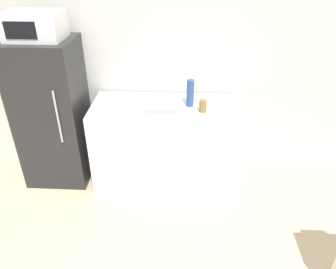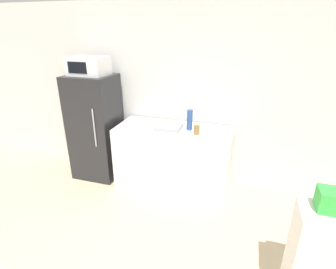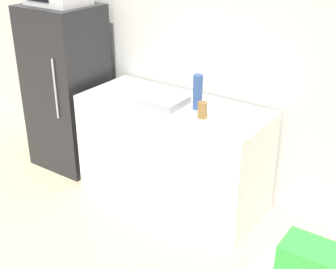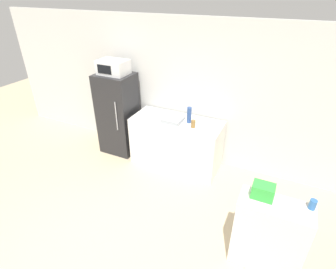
# 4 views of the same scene
# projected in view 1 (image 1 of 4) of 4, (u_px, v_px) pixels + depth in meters

# --- Properties ---
(wall_back) EXTENTS (8.00, 0.06, 2.60)m
(wall_back) POSITION_uv_depth(u_px,v_px,m) (157.00, 59.00, 3.58)
(wall_back) COLOR silver
(wall_back) RESTS_ON ground_plane
(refrigerator) EXTENTS (0.67, 0.61, 1.60)m
(refrigerator) POSITION_uv_depth(u_px,v_px,m) (53.00, 114.00, 3.53)
(refrigerator) COLOR #232326
(refrigerator) RESTS_ON ground_plane
(microwave) EXTENTS (0.52, 0.39, 0.25)m
(microwave) POSITION_uv_depth(u_px,v_px,m) (35.00, 26.00, 3.05)
(microwave) COLOR white
(microwave) RESTS_ON refrigerator
(counter) EXTENTS (1.62, 0.69, 0.93)m
(counter) POSITION_uv_depth(u_px,v_px,m) (168.00, 143.00, 3.65)
(counter) COLOR silver
(counter) RESTS_ON ground_plane
(sink_basin) EXTENTS (0.34, 0.31, 0.06)m
(sink_basin) POSITION_uv_depth(u_px,v_px,m) (163.00, 106.00, 3.35)
(sink_basin) COLOR #9EA3A8
(sink_basin) RESTS_ON counter
(bottle_tall) EXTENTS (0.08, 0.08, 0.28)m
(bottle_tall) POSITION_uv_depth(u_px,v_px,m) (190.00, 93.00, 3.35)
(bottle_tall) COLOR #2D4C8C
(bottle_tall) RESTS_ON counter
(bottle_short) EXTENTS (0.08, 0.08, 0.13)m
(bottle_short) POSITION_uv_depth(u_px,v_px,m) (203.00, 106.00, 3.27)
(bottle_short) COLOR olive
(bottle_short) RESTS_ON counter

